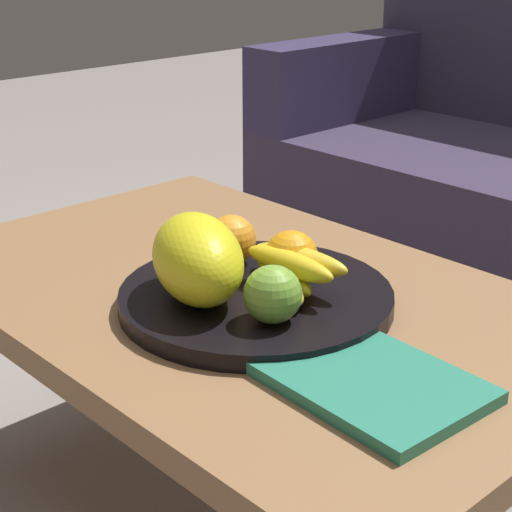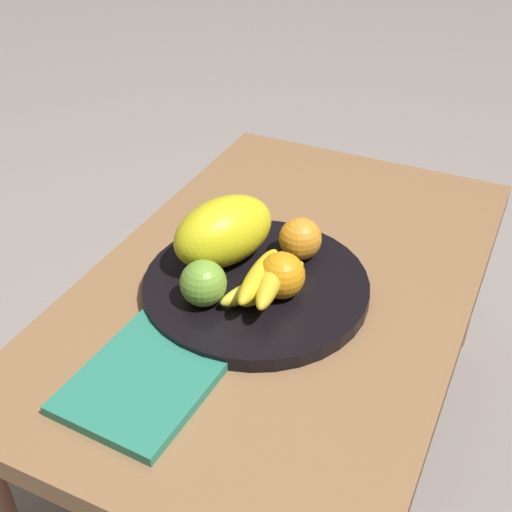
{
  "view_description": "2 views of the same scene",
  "coord_description": "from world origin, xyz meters",
  "px_view_note": "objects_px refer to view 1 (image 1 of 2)",
  "views": [
    {
      "loc": [
        0.83,
        -0.75,
        0.93
      ],
      "look_at": [
        0.05,
        -0.02,
        0.5
      ],
      "focal_mm": 59.89,
      "sensor_mm": 36.0,
      "label": 1
    },
    {
      "loc": [
        0.85,
        0.35,
        1.13
      ],
      "look_at": [
        0.05,
        -0.02,
        0.5
      ],
      "focal_mm": 46.92,
      "sensor_mm": 36.0,
      "label": 2
    }
  ],
  "objects_px": {
    "fruit_bowl": "(256,298)",
    "orange_front": "(231,240)",
    "coffee_table": "(243,320)",
    "apple_front": "(273,294)",
    "orange_left": "(291,258)",
    "magazine": "(369,380)",
    "melon_large_front": "(197,259)",
    "banana_bunch": "(289,270)"
  },
  "relations": [
    {
      "from": "orange_left",
      "to": "orange_front",
      "type": "bearing_deg",
      "value": -173.37
    },
    {
      "from": "banana_bunch",
      "to": "apple_front",
      "type": "bearing_deg",
      "value": -56.85
    },
    {
      "from": "apple_front",
      "to": "magazine",
      "type": "distance_m",
      "value": 0.17
    },
    {
      "from": "fruit_bowl",
      "to": "coffee_table",
      "type": "bearing_deg",
      "value": 156.3
    },
    {
      "from": "coffee_table",
      "to": "fruit_bowl",
      "type": "bearing_deg",
      "value": -23.7
    },
    {
      "from": "orange_front",
      "to": "magazine",
      "type": "xyz_separation_m",
      "value": [
        0.34,
        -0.09,
        -0.05
      ]
    },
    {
      "from": "orange_front",
      "to": "orange_left",
      "type": "relative_size",
      "value": 0.97
    },
    {
      "from": "coffee_table",
      "to": "melon_large_front",
      "type": "distance_m",
      "value": 0.17
    },
    {
      "from": "banana_bunch",
      "to": "orange_front",
      "type": "bearing_deg",
      "value": 176.43
    },
    {
      "from": "fruit_bowl",
      "to": "magazine",
      "type": "xyz_separation_m",
      "value": [
        0.25,
        -0.05,
        -0.0
      ]
    },
    {
      "from": "fruit_bowl",
      "to": "melon_large_front",
      "type": "xyz_separation_m",
      "value": [
        -0.03,
        -0.08,
        0.07
      ]
    },
    {
      "from": "orange_left",
      "to": "banana_bunch",
      "type": "xyz_separation_m",
      "value": [
        0.02,
        -0.02,
        -0.01
      ]
    },
    {
      "from": "magazine",
      "to": "orange_front",
      "type": "bearing_deg",
      "value": 167.86
    },
    {
      "from": "fruit_bowl",
      "to": "orange_left",
      "type": "distance_m",
      "value": 0.07
    },
    {
      "from": "melon_large_front",
      "to": "orange_left",
      "type": "xyz_separation_m",
      "value": [
        0.05,
        0.13,
        -0.02
      ]
    },
    {
      "from": "coffee_table",
      "to": "melon_large_front",
      "type": "bearing_deg",
      "value": -77.73
    },
    {
      "from": "orange_front",
      "to": "orange_left",
      "type": "bearing_deg",
      "value": 6.63
    },
    {
      "from": "fruit_bowl",
      "to": "apple_front",
      "type": "bearing_deg",
      "value": -30.92
    },
    {
      "from": "magazine",
      "to": "melon_large_front",
      "type": "bearing_deg",
      "value": -172.34
    },
    {
      "from": "fruit_bowl",
      "to": "apple_front",
      "type": "height_order",
      "value": "apple_front"
    },
    {
      "from": "coffee_table",
      "to": "banana_bunch",
      "type": "distance_m",
      "value": 0.13
    },
    {
      "from": "coffee_table",
      "to": "melon_large_front",
      "type": "relative_size",
      "value": 5.32
    },
    {
      "from": "orange_left",
      "to": "apple_front",
      "type": "height_order",
      "value": "orange_left"
    },
    {
      "from": "fruit_bowl",
      "to": "orange_front",
      "type": "relative_size",
      "value": 5.1
    },
    {
      "from": "apple_front",
      "to": "banana_bunch",
      "type": "relative_size",
      "value": 0.42
    },
    {
      "from": "apple_front",
      "to": "banana_bunch",
      "type": "xyz_separation_m",
      "value": [
        -0.05,
        0.08,
        -0.01
      ]
    },
    {
      "from": "magazine",
      "to": "apple_front",
      "type": "bearing_deg",
      "value": -177.57
    },
    {
      "from": "orange_left",
      "to": "magazine",
      "type": "bearing_deg",
      "value": -24.41
    },
    {
      "from": "orange_front",
      "to": "apple_front",
      "type": "relative_size",
      "value": 0.99
    },
    {
      "from": "melon_large_front",
      "to": "orange_front",
      "type": "relative_size",
      "value": 2.55
    },
    {
      "from": "melon_large_front",
      "to": "apple_front",
      "type": "xyz_separation_m",
      "value": [
        0.12,
        0.02,
        -0.02
      ]
    },
    {
      "from": "coffee_table",
      "to": "fruit_bowl",
      "type": "relative_size",
      "value": 2.66
    },
    {
      "from": "melon_large_front",
      "to": "fruit_bowl",
      "type": "bearing_deg",
      "value": 66.94
    },
    {
      "from": "coffee_table",
      "to": "fruit_bowl",
      "type": "height_order",
      "value": "fruit_bowl"
    },
    {
      "from": "orange_front",
      "to": "magazine",
      "type": "relative_size",
      "value": 0.3
    },
    {
      "from": "banana_bunch",
      "to": "coffee_table",
      "type": "bearing_deg",
      "value": -174.79
    },
    {
      "from": "banana_bunch",
      "to": "magazine",
      "type": "xyz_separation_m",
      "value": [
        0.21,
        -0.08,
        -0.05
      ]
    },
    {
      "from": "apple_front",
      "to": "coffee_table",
      "type": "bearing_deg",
      "value": 151.76
    },
    {
      "from": "coffee_table",
      "to": "apple_front",
      "type": "distance_m",
      "value": 0.19
    },
    {
      "from": "orange_left",
      "to": "magazine",
      "type": "distance_m",
      "value": 0.26
    },
    {
      "from": "orange_left",
      "to": "magazine",
      "type": "xyz_separation_m",
      "value": [
        0.23,
        -0.1,
        -0.05
      ]
    },
    {
      "from": "coffee_table",
      "to": "magazine",
      "type": "bearing_deg",
      "value": -14.25
    }
  ]
}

